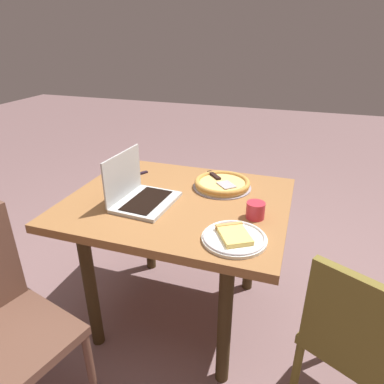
# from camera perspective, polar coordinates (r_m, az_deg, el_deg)

# --- Properties ---
(ground_plane) EXTENTS (12.00, 12.00, 0.00)m
(ground_plane) POSITION_cam_1_polar(r_m,az_deg,el_deg) (2.16, -2.02, -19.17)
(ground_plane) COLOR #77595A
(dining_table) EXTENTS (1.09, 0.89, 0.75)m
(dining_table) POSITION_cam_1_polar(r_m,az_deg,el_deg) (1.77, -2.34, -4.11)
(dining_table) COLOR #8F5F34
(dining_table) RESTS_ON ground_plane
(laptop) EXTENTS (0.27, 0.33, 0.24)m
(laptop) POSITION_cam_1_polar(r_m,az_deg,el_deg) (1.69, -8.83, -0.19)
(laptop) COLOR #B9BBB9
(laptop) RESTS_ON dining_table
(pizza_plate) EXTENTS (0.26, 0.26, 0.04)m
(pizza_plate) POSITION_cam_1_polar(r_m,az_deg,el_deg) (1.40, 7.02, -7.47)
(pizza_plate) COLOR white
(pizza_plate) RESTS_ON dining_table
(pizza_tray) EXTENTS (0.31, 0.31, 0.04)m
(pizza_tray) POSITION_cam_1_polar(r_m,az_deg,el_deg) (1.84, 5.04, 1.38)
(pizza_tray) COLOR #9B96A9
(pizza_tray) RESTS_ON dining_table
(table_knife) EXTENTS (0.13, 0.20, 0.01)m
(table_knife) POSITION_cam_1_polar(r_m,az_deg,el_deg) (2.02, -9.54, 2.73)
(table_knife) COLOR #B5C5BF
(table_knife) RESTS_ON dining_table
(drink_cup) EXTENTS (0.08, 0.08, 0.08)m
(drink_cup) POSITION_cam_1_polar(r_m,az_deg,el_deg) (1.56, 10.51, -2.98)
(drink_cup) COLOR #C02A38
(drink_cup) RESTS_ON dining_table
(chair_near) EXTENTS (0.58, 0.58, 0.82)m
(chair_near) POSITION_cam_1_polar(r_m,az_deg,el_deg) (1.52, 27.32, -21.22)
(chair_near) COLOR brown
(chair_near) RESTS_ON ground_plane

